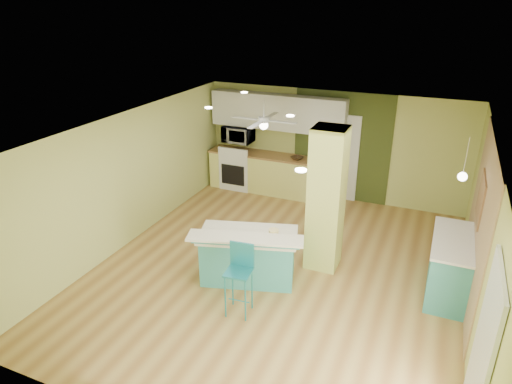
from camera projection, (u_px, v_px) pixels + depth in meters
floor at (278, 270)px, 7.93m from camera, size 6.00×7.00×0.01m
ceiling at (281, 130)px, 6.94m from camera, size 6.00×7.00×0.01m
wall_back at (333, 146)px, 10.40m from camera, size 6.00×0.01×2.50m
wall_front at (155, 342)px, 4.47m from camera, size 6.00×0.01×2.50m
wall_left at (129, 178)px, 8.52m from camera, size 0.01×7.00×2.50m
wall_right at (481, 240)px, 6.36m from camera, size 0.01×7.00×2.50m
wood_panel at (479, 222)px, 6.87m from camera, size 0.02×3.40×2.50m
olive_accent at (341, 147)px, 10.32m from camera, size 2.20×0.02×2.50m
interior_door at (340, 158)px, 10.39m from camera, size 0.82×0.05×2.00m
french_door at (480, 362)px, 4.50m from camera, size 0.04×1.08×2.10m
column at (326, 200)px, 7.63m from camera, size 0.55×0.55×2.50m
kitchen_run at (274, 174)px, 10.92m from camera, size 3.25×0.63×0.94m
stove at (238, 169)px, 11.26m from camera, size 0.76×0.66×1.08m
upper_cabinets at (277, 112)px, 10.44m from camera, size 3.20×0.34×0.80m
microwave at (238, 134)px, 10.92m from camera, size 0.70×0.48×0.39m
ceiling_fan at (264, 121)px, 9.20m from camera, size 1.41×1.41×0.61m
pendant_lamp at (462, 176)px, 6.87m from camera, size 0.14×0.14×0.69m
wall_decor at (481, 199)px, 6.93m from camera, size 0.03×0.90×0.70m
peninsula at (248, 255)px, 7.53m from camera, size 1.89×1.39×0.96m
bar_stool at (240, 268)px, 6.64m from camera, size 0.40×0.40×1.11m
side_counter at (450, 266)px, 7.16m from camera, size 0.63×1.49×0.96m
fruit_bowl at (297, 158)px, 10.46m from camera, size 0.36×0.36×0.07m
canister at (274, 234)px, 7.23m from camera, size 0.16×0.16×0.15m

